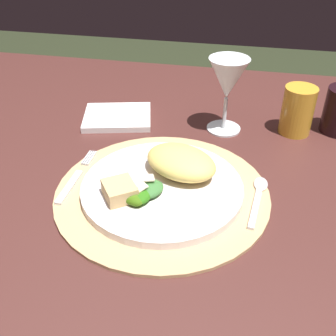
% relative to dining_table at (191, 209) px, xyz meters
% --- Properties ---
extents(dining_table, '(1.48, 1.01, 0.74)m').
position_rel_dining_table_xyz_m(dining_table, '(0.00, 0.00, 0.00)').
color(dining_table, '#462420').
rests_on(dining_table, ground).
extents(placemat, '(0.36, 0.36, 0.01)m').
position_rel_dining_table_xyz_m(placemat, '(-0.04, -0.09, 0.11)').
color(placemat, tan).
rests_on(placemat, dining_table).
extents(dinner_plate, '(0.27, 0.27, 0.01)m').
position_rel_dining_table_xyz_m(dinner_plate, '(-0.04, -0.09, 0.12)').
color(dinner_plate, silver).
rests_on(dinner_plate, placemat).
extents(pasta_serving, '(0.16, 0.14, 0.04)m').
position_rel_dining_table_xyz_m(pasta_serving, '(-0.01, -0.05, 0.15)').
color(pasta_serving, '#E3C661').
rests_on(pasta_serving, dinner_plate).
extents(salad_greens, '(0.08, 0.08, 0.02)m').
position_rel_dining_table_xyz_m(salad_greens, '(-0.07, -0.13, 0.14)').
color(salad_greens, '#4A6B1D').
rests_on(salad_greens, dinner_plate).
extents(bread_piece, '(0.07, 0.07, 0.03)m').
position_rel_dining_table_xyz_m(bread_piece, '(-0.10, -0.14, 0.14)').
color(bread_piece, tan).
rests_on(bread_piece, dinner_plate).
extents(fork, '(0.02, 0.16, 0.00)m').
position_rel_dining_table_xyz_m(fork, '(-0.20, -0.09, 0.11)').
color(fork, silver).
rests_on(fork, placemat).
extents(spoon, '(0.03, 0.14, 0.01)m').
position_rel_dining_table_xyz_m(spoon, '(0.12, -0.07, 0.11)').
color(spoon, silver).
rests_on(spoon, placemat).
extents(napkin, '(0.17, 0.15, 0.01)m').
position_rel_dining_table_xyz_m(napkin, '(-0.19, 0.15, 0.11)').
color(napkin, white).
rests_on(napkin, dining_table).
extents(wine_glass, '(0.08, 0.08, 0.16)m').
position_rel_dining_table_xyz_m(wine_glass, '(0.05, 0.15, 0.22)').
color(wine_glass, silver).
rests_on(wine_glass, dining_table).
extents(amber_tumbler, '(0.07, 0.07, 0.10)m').
position_rel_dining_table_xyz_m(amber_tumbler, '(0.19, 0.17, 0.16)').
color(amber_tumbler, gold).
rests_on(amber_tumbler, dining_table).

